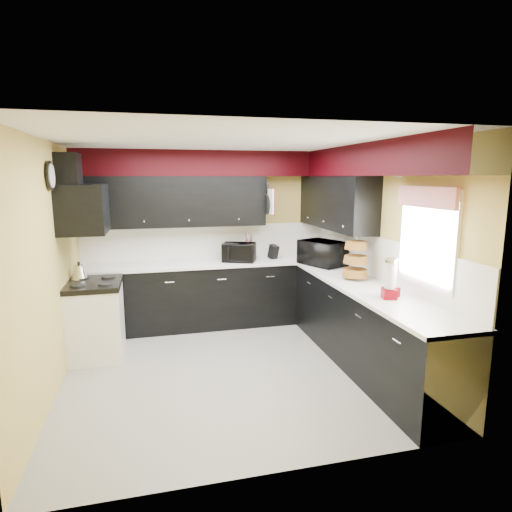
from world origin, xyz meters
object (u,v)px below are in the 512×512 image
Objects in this scene: toaster_oven at (239,252)px; utensil_crock at (249,254)px; knife_block at (273,252)px; kettle at (79,272)px; microwave at (323,253)px.

toaster_oven reaches higher than utensil_crock.
knife_block is 2.68m from kettle.
utensil_crock is at bearing 32.78° from microwave.
kettle is (-2.62, -0.58, -0.04)m from knife_block.
toaster_oven is at bearing 39.69° from microwave.
toaster_oven is 0.54m from knife_block.
toaster_oven is 0.75× the size of microwave.
toaster_oven is at bearing -157.90° from utensil_crock.
utensil_crock reaches higher than kettle.
knife_block is 1.11× the size of kettle.
microwave is (1.07, -0.54, 0.04)m from toaster_oven.
microwave reaches higher than utensil_crock.
knife_block is at bearing 12.54° from kettle.
microwave is 0.81m from knife_block.
microwave is 3.15m from kettle.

